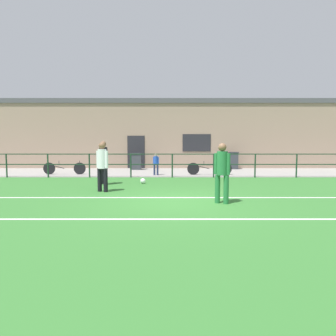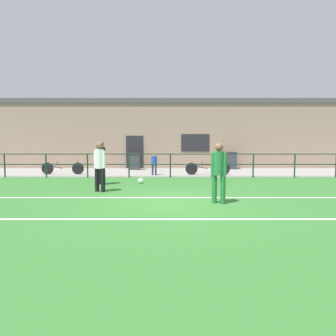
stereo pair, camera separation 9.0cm
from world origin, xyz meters
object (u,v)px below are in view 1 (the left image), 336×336
Objects in this scene: bicycle_parked_0 at (208,168)px; trash_bin_1 at (135,161)px; spectator_child at (155,163)px; trash_bin_0 at (232,160)px; player_striker at (101,164)px; player_winger at (221,169)px; bicycle_parked_1 at (63,168)px; player_goalkeeper at (103,160)px; soccer_ball_match at (142,181)px.

trash_bin_1 is (-4.10, 2.99, 0.18)m from bicycle_parked_0.
spectator_child is 1.05× the size of trash_bin_0.
player_striker is 1.01× the size of player_winger.
trash_bin_1 is at bearing -56.47° from spectator_child.
bicycle_parked_0 is at bearing -166.35° from spectator_child.
player_striker is at bearing -60.07° from bicycle_parked_1.
bicycle_parked_1 is at bearing -161.41° from trash_bin_0.
player_goalkeeper is 8.00× the size of soccer_ball_match.
trash_bin_1 is at bearing -67.12° from player_striker.
spectator_child is 2.77m from bicycle_parked_0.
trash_bin_1 is (-1.35, 3.15, -0.13)m from spectator_child.
trash_bin_1 is at bearing -176.34° from trash_bin_0.
soccer_ball_match is at bearing -37.80° from bicycle_parked_1.
soccer_ball_match is 3.12m from spectator_child.
player_winger is (3.76, -2.03, -0.01)m from player_striker.
trash_bin_0 reaches higher than bicycle_parked_0.
spectator_child is at bearing -82.85° from player_striker.
bicycle_parked_1 is at bearing 6.18° from spectator_child.
trash_bin_0 is (6.65, 6.87, -0.43)m from player_goalkeeper.
spectator_child is at bearing -142.90° from trash_bin_0.
player_winger is 4.91m from soccer_ball_match.
spectator_child is at bearing -66.81° from trash_bin_1.
bicycle_parked_0 is 2.16× the size of trash_bin_0.
player_goalkeeper is 9.57m from trash_bin_0.
soccer_ball_match is 5.54m from bicycle_parked_1.
player_striker is at bearing -120.30° from soccer_ball_match.
player_winger reaches higher than bicycle_parked_0.
player_winger is 1.59× the size of trash_bin_0.
player_striker is 1.53× the size of spectator_child.
player_winger is 10.89m from trash_bin_1.
player_winger reaches higher than soccer_ball_match.
bicycle_parked_0 is (2.75, 0.16, -0.30)m from spectator_child.
soccer_ball_match is 0.09× the size of bicycle_parked_0.
bicycle_parked_1 is at bearing -140.92° from trash_bin_1.
bicycle_parked_1 is 10.00m from trash_bin_0.
player_goalkeeper is 6.53m from trash_bin_1.
trash_bin_1 is at bearing -52.50° from player_goalkeeper.
bicycle_parked_1 reaches higher than soccer_ball_match.
player_winger is 7.38m from bicycle_parked_0.
player_winger is at bearing 176.49° from player_striker.
player_striker is 8.30m from trash_bin_1.
trash_bin_0 is at bearing 60.31° from bicycle_parked_0.
bicycle_parked_1 is 2.08× the size of trash_bin_0.
player_winger is 1.68× the size of trash_bin_1.
trash_bin_0 is (5.10, 6.58, 0.45)m from soccer_ball_match.
bicycle_parked_1 is (-6.91, 7.51, -0.61)m from player_winger.
bicycle_parked_0 is (3.17, 3.20, 0.24)m from soccer_ball_match.
soccer_ball_match is at bearing -81.50° from trash_bin_1.
player_goalkeeper is at bearing 165.95° from player_winger.
player_striker is 4.27m from player_winger.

